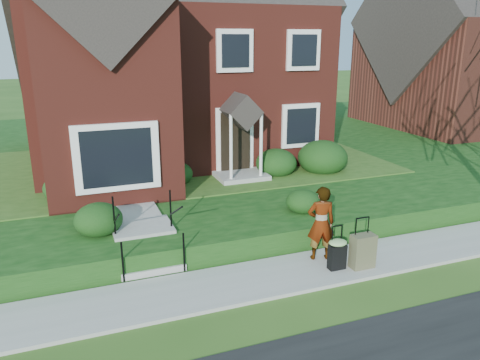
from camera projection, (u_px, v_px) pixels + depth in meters
name	position (u px, v px, depth m)	size (l,w,h in m)	color
ground	(278.00, 278.00, 10.12)	(120.00, 120.00, 0.00)	#2D5119
sidewalk	(278.00, 276.00, 10.11)	(60.00, 1.60, 0.08)	#9E9B93
terrace	(256.00, 146.00, 21.15)	(44.00, 20.00, 0.60)	#11380F
walkway	(127.00, 194.00, 13.57)	(1.20, 6.00, 0.06)	#9E9B93
main_house	(165.00, 30.00, 17.13)	(10.40, 10.20, 9.40)	maroon
neighbour_house	(473.00, 33.00, 23.86)	(9.40, 8.00, 9.20)	brown
front_steps	(146.00, 241.00, 10.79)	(1.40, 2.02, 1.50)	#9E9B93
foundation_shrubs	(243.00, 169.00, 14.54)	(9.75, 4.60, 1.19)	black
woman	(321.00, 223.00, 10.59)	(0.64, 0.42, 1.74)	#999999
suitcase_black	(337.00, 252.00, 10.24)	(0.42, 0.34, 1.00)	black
suitcase_olive	(363.00, 251.00, 10.31)	(0.53, 0.30, 1.16)	brown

